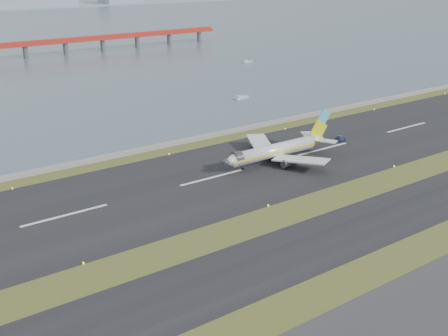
{
  "coord_description": "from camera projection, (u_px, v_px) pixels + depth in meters",
  "views": [
    {
      "loc": [
        -77.27,
        -82.69,
        53.49
      ],
      "look_at": [
        -2.18,
        22.0,
        5.58
      ],
      "focal_mm": 45.0,
      "sensor_mm": 36.0,
      "label": 1
    }
  ],
  "objects": [
    {
      "name": "workboat_far",
      "position": [
        247.0,
        62.0,
        310.39
      ],
      "size": [
        6.7,
        2.63,
        1.59
      ],
      "rotation": [
        0.0,
        0.0,
        0.09
      ],
      "color": "#B5B6BA",
      "rests_on": "ground"
    },
    {
      "name": "airliner",
      "position": [
        278.0,
        150.0,
        157.33
      ],
      "size": [
        38.52,
        32.89,
        12.8
      ],
      "color": "silver",
      "rests_on": "ground"
    },
    {
      "name": "taxiway_strip",
      "position": [
        329.0,
        238.0,
        114.67
      ],
      "size": [
        1000.0,
        18.0,
        0.1
      ],
      "primitive_type": "cube",
      "color": "black",
      "rests_on": "ground"
    },
    {
      "name": "workboat_near",
      "position": [
        241.0,
        98.0,
        229.62
      ],
      "size": [
        7.17,
        3.27,
        1.68
      ],
      "rotation": [
        0.0,
        0.0,
        0.16
      ],
      "color": "#B5B6BA",
      "rests_on": "ground"
    },
    {
      "name": "seawall",
      "position": [
        157.0,
        147.0,
        169.35
      ],
      "size": [
        1000.0,
        2.5,
        1.0
      ],
      "primitive_type": "cube",
      "color": "gray",
      "rests_on": "ground"
    },
    {
      "name": "ground",
      "position": [
        290.0,
        218.0,
        123.83
      ],
      "size": [
        1000.0,
        1000.0,
        0.0
      ],
      "primitive_type": "plane",
      "color": "#304217",
      "rests_on": "ground"
    },
    {
      "name": "pushback_tug",
      "position": [
        340.0,
        139.0,
        175.64
      ],
      "size": [
        3.16,
        2.1,
        1.91
      ],
      "rotation": [
        0.0,
        0.0,
        0.13
      ],
      "color": "#161D3C",
      "rests_on": "ground"
    },
    {
      "name": "runway_strip",
      "position": [
        213.0,
        177.0,
        146.66
      ],
      "size": [
        1000.0,
        45.0,
        0.1
      ],
      "primitive_type": "cube",
      "color": "black",
      "rests_on": "ground"
    },
    {
      "name": "red_pier",
      "position": [
        25.0,
        45.0,
        322.63
      ],
      "size": [
        260.0,
        5.0,
        10.2
      ],
      "color": "#AA261D",
      "rests_on": "ground"
    }
  ]
}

